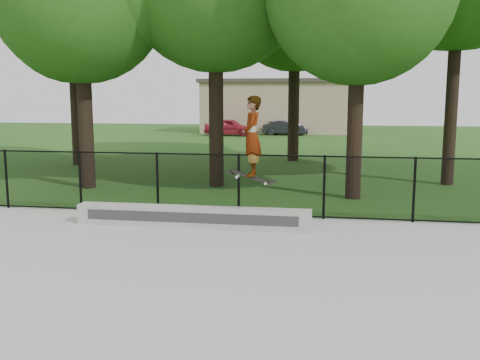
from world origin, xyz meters
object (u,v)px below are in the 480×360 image
at_px(car_b, 285,128).
at_px(car_c, 294,127).
at_px(skater_airborne, 252,138).
at_px(car_a, 230,127).
at_px(grind_ledge, 192,217).

xyz_separation_m(car_b, car_c, (0.65, 0.79, 0.01)).
bearing_deg(skater_airborne, car_a, 101.31).
distance_m(car_a, car_b, 4.24).
distance_m(car_b, car_c, 1.02).
bearing_deg(grind_ledge, car_b, 90.74).
relative_size(car_b, skater_airborne, 1.63).
bearing_deg(car_b, car_a, 106.92).
bearing_deg(car_a, skater_airborne, -163.51).
relative_size(grind_ledge, car_a, 1.38).
bearing_deg(skater_airborne, car_b, 93.30).
relative_size(car_a, car_c, 1.08).
xyz_separation_m(grind_ledge, car_b, (-0.39, 29.86, 0.26)).
bearing_deg(car_b, grind_ledge, 179.09).
xyz_separation_m(grind_ledge, car_a, (-4.41, 28.51, 0.36)).
relative_size(car_b, car_c, 0.86).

